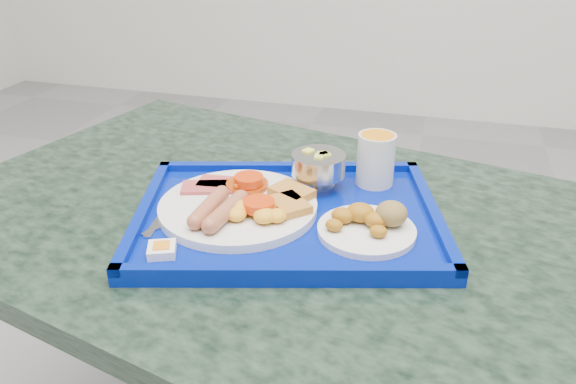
# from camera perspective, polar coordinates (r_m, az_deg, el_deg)

# --- Properties ---
(table) EXTENTS (1.31, 1.03, 0.72)m
(table) POSITION_cam_1_polar(r_m,az_deg,el_deg) (1.07, -2.02, -10.63)
(table) COLOR slate
(table) RESTS_ON floor
(tray) EXTENTS (0.57, 0.48, 0.03)m
(tray) POSITION_cam_1_polar(r_m,az_deg,el_deg) (0.93, 0.00, -2.55)
(tray) COLOR #03188D
(tray) RESTS_ON table
(main_plate) EXTENTS (0.26, 0.26, 0.04)m
(main_plate) POSITION_cam_1_polar(r_m,az_deg,el_deg) (0.93, -4.70, -1.29)
(main_plate) COLOR silver
(main_plate) RESTS_ON tray
(bread_plate) EXTENTS (0.15, 0.15, 0.05)m
(bread_plate) POSITION_cam_1_polar(r_m,az_deg,el_deg) (0.88, 8.29, -3.20)
(bread_plate) COLOR silver
(bread_plate) RESTS_ON tray
(fruit_bowl) EXTENTS (0.10, 0.10, 0.07)m
(fruit_bowl) POSITION_cam_1_polar(r_m,az_deg,el_deg) (1.00, 3.11, 2.71)
(fruit_bowl) COLOR #ABAAAC
(fruit_bowl) RESTS_ON tray
(juice_cup) EXTENTS (0.07, 0.07, 0.09)m
(juice_cup) POSITION_cam_1_polar(r_m,az_deg,el_deg) (1.02, 8.92, 3.45)
(juice_cup) COLOR silver
(juice_cup) RESTS_ON tray
(spoon) EXTENTS (0.07, 0.18, 0.01)m
(spoon) POSITION_cam_1_polar(r_m,az_deg,el_deg) (0.99, -10.81, -0.46)
(spoon) COLOR #ABAAAC
(spoon) RESTS_ON tray
(knife) EXTENTS (0.03, 0.17, 0.00)m
(knife) POSITION_cam_1_polar(r_m,az_deg,el_deg) (0.95, -12.43, -1.97)
(knife) COLOR #ABAAAC
(knife) RESTS_ON tray
(jam_packet) EXTENTS (0.05, 0.05, 0.02)m
(jam_packet) POSITION_cam_1_polar(r_m,az_deg,el_deg) (0.84, -12.70, -5.74)
(jam_packet) COLOR white
(jam_packet) RESTS_ON tray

